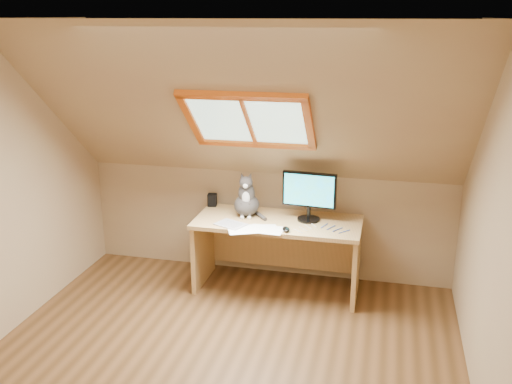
# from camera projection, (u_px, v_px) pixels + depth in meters

# --- Properties ---
(ground) EXTENTS (3.50, 3.50, 0.00)m
(ground) POSITION_uv_depth(u_px,v_px,m) (214.00, 373.00, 4.03)
(ground) COLOR brown
(ground) RESTS_ON ground
(room_shell) EXTENTS (3.52, 3.52, 2.41)m
(room_shell) POSITION_uv_depth(u_px,v_px,m) (204.00, 183.00, 3.51)
(room_shell) COLOR tan
(room_shell) RESTS_ON ground
(desk) EXTENTS (1.48, 0.65, 0.67)m
(desk) POSITION_uv_depth(u_px,v_px,m) (279.00, 240.00, 5.19)
(desk) COLOR tan
(desk) RESTS_ON ground
(monitor) EXTENTS (0.48, 0.20, 0.44)m
(monitor) POSITION_uv_depth(u_px,v_px,m) (309.00, 193.00, 4.99)
(monitor) COLOR black
(monitor) RESTS_ON desk
(cat) EXTENTS (0.27, 0.30, 0.42)m
(cat) POSITION_uv_depth(u_px,v_px,m) (247.00, 200.00, 5.15)
(cat) COLOR #3C3735
(cat) RESTS_ON desk
(desk_speaker) EXTENTS (0.09, 0.09, 0.12)m
(desk_speaker) POSITION_uv_depth(u_px,v_px,m) (212.00, 200.00, 5.43)
(desk_speaker) COLOR black
(desk_speaker) RESTS_ON desk
(graphics_tablet) EXTENTS (0.31, 0.27, 0.01)m
(graphics_tablet) POSITION_uv_depth(u_px,v_px,m) (231.00, 224.00, 4.95)
(graphics_tablet) COLOR #B2B2B7
(graphics_tablet) RESTS_ON desk
(mouse) EXTENTS (0.09, 0.12, 0.03)m
(mouse) POSITION_uv_depth(u_px,v_px,m) (286.00, 229.00, 4.81)
(mouse) COLOR black
(mouse) RESTS_ON desk
(papers) EXTENTS (0.35, 0.30, 0.01)m
(papers) POSITION_uv_depth(u_px,v_px,m) (255.00, 229.00, 4.86)
(papers) COLOR white
(papers) RESTS_ON desk
(cables) EXTENTS (0.51, 0.26, 0.01)m
(cables) POSITION_uv_depth(u_px,v_px,m) (323.00, 228.00, 4.86)
(cables) COLOR silver
(cables) RESTS_ON desk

